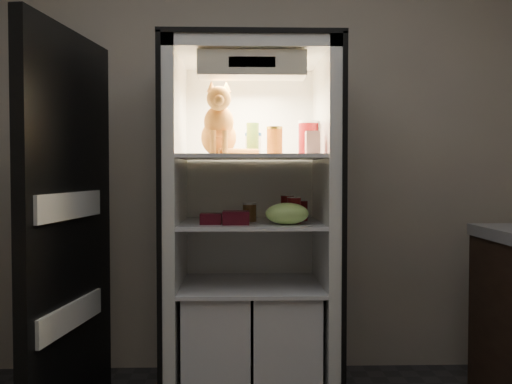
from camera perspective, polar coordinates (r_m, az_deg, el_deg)
room_shell at (r=1.73m, az=0.34°, el=16.02°), size 3.60×3.60×3.60m
refrigerator at (r=3.09m, az=-0.54°, el=-5.63°), size 0.90×0.72×1.88m
fridge_door at (r=2.77m, az=-18.26°, el=-4.05°), size 0.18×0.87×1.85m
tabby_cat at (r=2.97m, az=-3.72°, el=6.38°), size 0.31×0.35×0.37m
parmesan_shaker at (r=3.05m, az=-0.34°, el=5.30°), size 0.07×0.07×0.17m
mayo_tub at (r=3.10m, az=-0.28°, el=4.79°), size 0.09×0.09×0.12m
salsa_jar at (r=2.98m, az=1.87°, el=5.13°), size 0.08×0.08×0.15m
pepper_jar at (r=3.06m, az=5.27°, el=5.39°), size 0.11×0.11×0.19m
cream_carton at (r=2.84m, az=5.66°, el=4.93°), size 0.07×0.07×0.11m
soda_can_a at (r=3.13m, az=3.16°, el=-1.54°), size 0.07×0.07×0.14m
soda_can_b at (r=3.08m, az=4.64°, el=-1.85°), size 0.06×0.06×0.11m
soda_can_c at (r=2.93m, az=3.82°, el=-1.80°), size 0.07×0.07×0.13m
condiment_jar at (r=3.02m, az=-0.65°, el=-2.01°), size 0.07×0.07×0.10m
grape_bag at (r=2.84m, az=3.12°, el=-2.18°), size 0.22×0.16×0.11m
berry_box_left at (r=2.87m, az=-4.52°, el=-2.68°), size 0.11×0.11×0.05m
berry_box_right at (r=2.86m, az=-2.02°, el=-2.58°), size 0.13×0.13×0.07m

